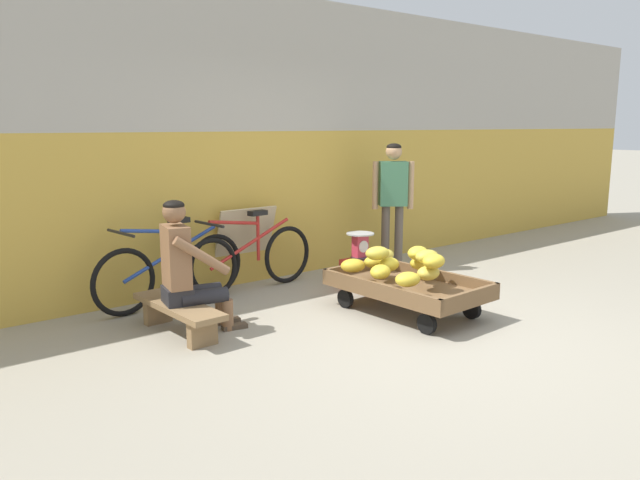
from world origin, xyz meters
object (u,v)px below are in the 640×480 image
at_px(plastic_crate, 360,273).
at_px(weighing_scale, 360,246).
at_px(banana_cart, 407,288).
at_px(low_bench, 178,311).
at_px(shopping_bag, 419,280).
at_px(bicycle_far_left, 251,259).
at_px(bicycle_near_left, 172,270).
at_px(customer_adult, 393,193).
at_px(vendor_seated, 187,268).
at_px(sign_board, 243,246).

xyz_separation_m(plastic_crate, weighing_scale, (0.00, -0.00, 0.30)).
height_order(banana_cart, plastic_crate, banana_cart).
bearing_deg(low_bench, shopping_bag, -7.73).
bearing_deg(bicycle_far_left, shopping_bag, -39.11).
height_order(bicycle_near_left, bicycle_far_left, same).
relative_size(weighing_scale, customer_adult, 0.20).
bearing_deg(shopping_bag, vendor_seated, 172.40).
height_order(banana_cart, vendor_seated, vendor_seated).
distance_m(bicycle_near_left, shopping_bag, 2.56).
xyz_separation_m(bicycle_near_left, shopping_bag, (2.26, -1.18, -0.23)).
relative_size(bicycle_near_left, shopping_bag, 6.90).
distance_m(banana_cart, customer_adult, 1.83).
bearing_deg(customer_adult, low_bench, -171.14).
bearing_deg(bicycle_far_left, bicycle_near_left, 176.48).
bearing_deg(banana_cart, customer_adult, 49.38).
height_order(banana_cart, bicycle_near_left, bicycle_near_left).
height_order(banana_cart, weighing_scale, weighing_scale).
distance_m(low_bench, bicycle_far_left, 1.45).
height_order(customer_adult, shopping_bag, customer_adult).
relative_size(weighing_scale, sign_board, 0.35).
xyz_separation_m(sign_board, customer_adult, (1.70, -0.61, 0.52)).
distance_m(weighing_scale, customer_adult, 0.96).
xyz_separation_m(vendor_seated, weighing_scale, (2.17, 0.21, -0.11)).
relative_size(vendor_seated, bicycle_near_left, 0.69).
xyz_separation_m(banana_cart, sign_board, (-0.61, 1.88, 0.19)).
height_order(banana_cart, shopping_bag, banana_cart).
relative_size(plastic_crate, bicycle_near_left, 0.22).
bearing_deg(plastic_crate, shopping_bag, -57.70).
distance_m(vendor_seated, weighing_scale, 2.18).
distance_m(low_bench, bicycle_near_left, 0.91).
distance_m(plastic_crate, shopping_bag, 0.65).
bearing_deg(low_bench, bicycle_far_left, 32.37).
bearing_deg(bicycle_near_left, low_bench, -112.53).
height_order(bicycle_far_left, shopping_bag, bicycle_far_left).
bearing_deg(sign_board, low_bench, -140.77).
bearing_deg(low_bench, weighing_scale, 4.93).
height_order(banana_cart, low_bench, banana_cart).
height_order(plastic_crate, bicycle_near_left, bicycle_near_left).
relative_size(sign_board, shopping_bag, 3.61).
bearing_deg(weighing_scale, shopping_bag, -57.65).
xyz_separation_m(weighing_scale, bicycle_near_left, (-1.91, 0.63, -0.10)).
bearing_deg(low_bench, banana_cart, -22.61).
distance_m(bicycle_near_left, bicycle_far_left, 0.88).
relative_size(banana_cart, bicycle_near_left, 0.89).
bearing_deg(plastic_crate, sign_board, 136.41).
distance_m(plastic_crate, sign_board, 1.31).
bearing_deg(bicycle_near_left, bicycle_far_left, -3.52).
bearing_deg(weighing_scale, low_bench, -175.07).
bearing_deg(bicycle_far_left, low_bench, -147.63).
bearing_deg(bicycle_near_left, shopping_bag, -27.56).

